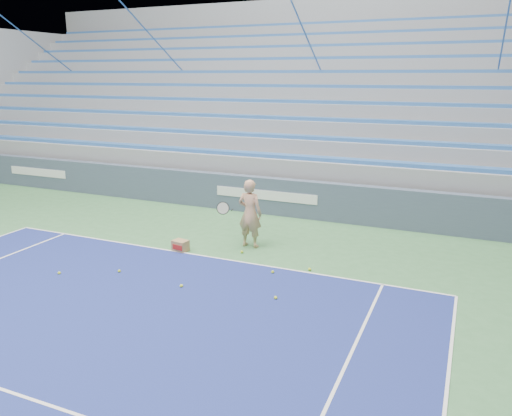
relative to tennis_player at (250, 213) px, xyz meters
The scene contains 11 objects.
sponsor_barrier 3.05m from the tennis_player, 104.07° to the left, with size 30.00×0.32×1.10m.
bleachers 8.83m from the tennis_player, 94.90° to the left, with size 31.00×9.15×7.30m.
tennis_player is the anchor object (origin of this frame).
ball_box 1.81m from the tennis_player, 145.44° to the right, with size 0.39×0.33×0.26m.
tennis_ball_0 0.95m from the tennis_player, 86.96° to the right, with size 0.07×0.07×0.07m, color #BDD42B.
tennis_ball_1 2.87m from the tennis_player, 95.09° to the right, with size 0.07×0.07×0.07m, color #BDD42B.
tennis_ball_2 4.42m from the tennis_player, 132.56° to the right, with size 0.07×0.07×0.07m, color #BDD42B.
tennis_ball_3 3.11m from the tennis_player, 56.67° to the right, with size 0.07×0.07×0.07m, color #BDD42B.
tennis_ball_4 2.18m from the tennis_player, 26.84° to the right, with size 0.07×0.07×0.07m, color #BDD42B.
tennis_ball_5 3.31m from the tennis_player, 125.32° to the right, with size 0.07×0.07×0.07m, color #BDD42B.
tennis_ball_6 1.96m from the tennis_player, 50.25° to the right, with size 0.07×0.07×0.07m, color #BDD42B.
Camera 1 is at (5.45, 2.45, 4.06)m, focal length 35.00 mm.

